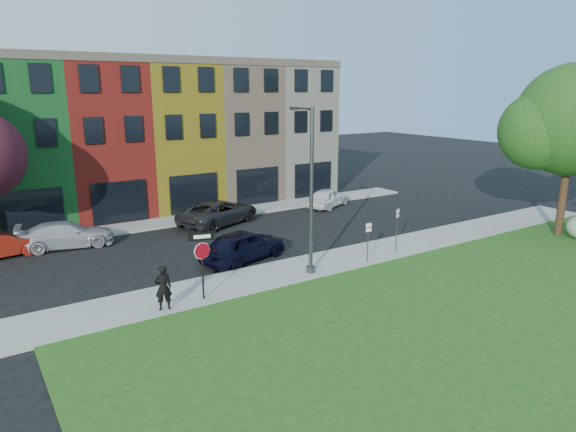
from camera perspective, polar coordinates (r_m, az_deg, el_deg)
ground at (r=22.53m, az=6.23°, el=-8.09°), size 120.00×120.00×0.00m
sidewalk_near at (r=25.87m, az=5.47°, el=-4.97°), size 40.00×3.00×0.12m
sidewalk_far at (r=33.79m, az=-14.21°, el=-0.80°), size 40.00×2.40×0.12m
rowhouse_block at (r=38.94m, az=-16.99°, el=8.32°), size 30.00×10.12×10.00m
stop_sign at (r=20.73m, az=-9.54°, el=-3.95°), size 1.02×0.35×2.81m
man at (r=20.44m, az=-13.70°, el=-7.73°), size 0.80×0.65×1.79m
sedan_near at (r=25.80m, az=-4.97°, el=-3.27°), size 4.43×5.75×1.61m
parked_car_silver at (r=30.39m, az=-23.43°, el=-1.91°), size 3.45×5.50×1.43m
parked_car_dark at (r=32.92m, az=-7.71°, el=0.44°), size 6.66×7.57×1.59m
parked_car_white at (r=37.57m, az=4.50°, el=2.07°), size 4.75×5.36×1.40m
street_lamp at (r=23.20m, az=2.40°, el=2.79°), size 0.81×2.55×7.56m
parking_sign_a at (r=25.28m, az=8.90°, el=-2.30°), size 0.32×0.10×2.06m
parking_sign_b at (r=27.19m, az=12.03°, el=-0.89°), size 0.31×0.15×2.40m
tree_park_a at (r=33.27m, az=29.07°, el=9.06°), size 7.50×6.56×9.76m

